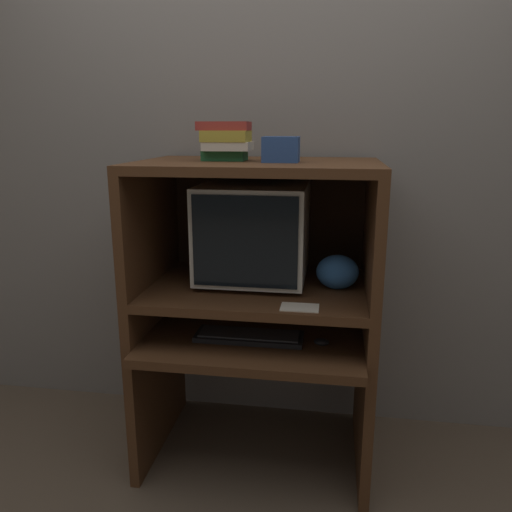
{
  "coord_description": "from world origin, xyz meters",
  "views": [
    {
      "loc": [
        0.3,
        -1.65,
        1.44
      ],
      "look_at": [
        -0.01,
        0.33,
        0.92
      ],
      "focal_mm": 35.0,
      "sensor_mm": 36.0,
      "label": 1
    }
  ],
  "objects_px": {
    "keyboard": "(249,336)",
    "snack_bag": "(337,272)",
    "crt_monitor": "(254,231)",
    "book_stack": "(226,141)",
    "mouse": "(322,342)",
    "storage_box": "(281,149)"
  },
  "relations": [
    {
      "from": "crt_monitor",
      "to": "book_stack",
      "type": "bearing_deg",
      "value": -151.46
    },
    {
      "from": "snack_bag",
      "to": "book_stack",
      "type": "relative_size",
      "value": 0.82
    },
    {
      "from": "snack_bag",
      "to": "storage_box",
      "type": "xyz_separation_m",
      "value": [
        -0.23,
        -0.04,
        0.49
      ]
    },
    {
      "from": "book_stack",
      "to": "snack_bag",
      "type": "bearing_deg",
      "value": -1.54
    },
    {
      "from": "book_stack",
      "to": "keyboard",
      "type": "bearing_deg",
      "value": -51.31
    },
    {
      "from": "snack_bag",
      "to": "book_stack",
      "type": "distance_m",
      "value": 0.69
    },
    {
      "from": "keyboard",
      "to": "snack_bag",
      "type": "xyz_separation_m",
      "value": [
        0.34,
        0.13,
        0.25
      ]
    },
    {
      "from": "keyboard",
      "to": "book_stack",
      "type": "distance_m",
      "value": 0.79
    },
    {
      "from": "mouse",
      "to": "book_stack",
      "type": "relative_size",
      "value": 0.29
    },
    {
      "from": "mouse",
      "to": "snack_bag",
      "type": "bearing_deg",
      "value": 70.5
    },
    {
      "from": "storage_box",
      "to": "mouse",
      "type": "bearing_deg",
      "value": -31.16
    },
    {
      "from": "book_stack",
      "to": "mouse",
      "type": "bearing_deg",
      "value": -21.38
    },
    {
      "from": "mouse",
      "to": "storage_box",
      "type": "bearing_deg",
      "value": 148.84
    },
    {
      "from": "storage_box",
      "to": "book_stack",
      "type": "bearing_deg",
      "value": 167.55
    },
    {
      "from": "mouse",
      "to": "snack_bag",
      "type": "xyz_separation_m",
      "value": [
        0.05,
        0.15,
        0.25
      ]
    },
    {
      "from": "snack_bag",
      "to": "book_stack",
      "type": "height_order",
      "value": "book_stack"
    },
    {
      "from": "crt_monitor",
      "to": "mouse",
      "type": "height_order",
      "value": "crt_monitor"
    },
    {
      "from": "snack_bag",
      "to": "storage_box",
      "type": "relative_size",
      "value": 1.26
    },
    {
      "from": "keyboard",
      "to": "storage_box",
      "type": "relative_size",
      "value": 3.17
    },
    {
      "from": "crt_monitor",
      "to": "keyboard",
      "type": "xyz_separation_m",
      "value": [
        0.01,
        -0.2,
        -0.39
      ]
    },
    {
      "from": "mouse",
      "to": "storage_box",
      "type": "relative_size",
      "value": 0.45
    },
    {
      "from": "mouse",
      "to": "book_stack",
      "type": "distance_m",
      "value": 0.88
    }
  ]
}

